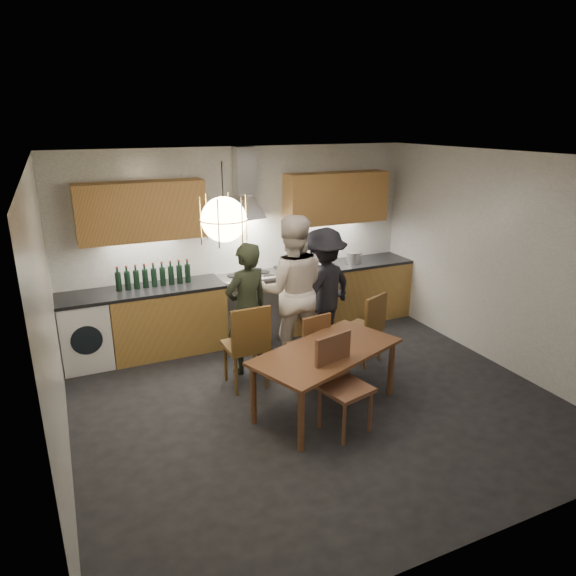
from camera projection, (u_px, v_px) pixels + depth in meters
name	position (u px, v px, depth m)	size (l,w,h in m)	color
ground	(316.00, 400.00, 5.64)	(5.00, 5.00, 0.00)	black
room_shell	(319.00, 249.00, 5.10)	(5.02, 4.52, 2.61)	white
counter_run	(254.00, 306.00, 7.19)	(5.00, 0.62, 0.90)	tan
range_stove	(252.00, 307.00, 7.18)	(0.90, 0.60, 0.92)	silver
wall_fixtures	(247.00, 203.00, 6.84)	(4.30, 0.54, 1.10)	tan
pendant_lamp	(224.00, 219.00, 4.50)	(0.43, 0.43, 0.70)	black
dining_table	(326.00, 357.00, 5.31)	(1.77, 1.31, 0.67)	brown
chair_back_left	(248.00, 341.00, 5.72)	(0.46, 0.46, 1.01)	brown
chair_back_mid	(312.00, 342.00, 5.93)	(0.43, 0.43, 0.84)	brown
chair_back_right	(368.00, 324.00, 6.36)	(0.54, 0.54, 0.91)	brown
chair_front	(340.00, 377.00, 4.99)	(0.52, 0.52, 0.96)	brown
person_left	(247.00, 309.00, 6.08)	(0.59, 0.38, 1.61)	black
person_mid	(291.00, 290.00, 6.30)	(0.91, 0.71, 1.88)	silver
person_right	(323.00, 289.00, 6.72)	(1.05, 0.61, 1.63)	black
mixing_bowl	(310.00, 265.00, 7.37)	(0.34, 0.34, 0.08)	#ABACAF
stock_pot	(354.00, 258.00, 7.63)	(0.22, 0.22, 0.15)	#BCBCC0
wine_bottles	(154.00, 275.00, 6.52)	(0.95, 0.07, 0.31)	black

